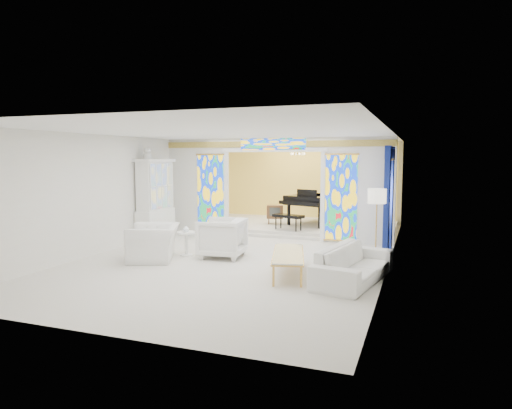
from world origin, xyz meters
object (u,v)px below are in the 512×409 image
at_px(armchair_left, 154,243).
at_px(armchair_right, 222,238).
at_px(sofa, 354,264).
at_px(china_cabinet, 155,200).
at_px(tv_console, 275,212).
at_px(coffee_table, 288,255).
at_px(grand_piano, 322,200).

distance_m(armchair_left, armchair_right, 1.63).
xyz_separation_m(armchair_right, sofa, (3.33, -1.11, -0.13)).
height_order(armchair_left, sofa, armchair_left).
xyz_separation_m(china_cabinet, tv_console, (2.72, 3.10, -0.58)).
bearing_deg(armchair_right, coffee_table, 56.45).
bearing_deg(coffee_table, grand_piano, 95.42).
relative_size(china_cabinet, tv_console, 4.31).
bearing_deg(grand_piano, armchair_right, -85.53).
relative_size(china_cabinet, coffee_table, 1.28).
distance_m(armchair_left, coffee_table, 3.38).
bearing_deg(china_cabinet, coffee_table, -28.00).
relative_size(armchair_left, grand_piano, 0.40).
distance_m(sofa, grand_piano, 6.57).
relative_size(china_cabinet, armchair_left, 2.14).
relative_size(grand_piano, tv_console, 4.98).
height_order(armchair_left, tv_console, armchair_left).
bearing_deg(coffee_table, tv_console, 110.24).
bearing_deg(sofa, china_cabinet, 78.05).
xyz_separation_m(china_cabinet, grand_piano, (4.22, 3.60, -0.17)).
relative_size(armchair_right, tv_console, 1.67).
bearing_deg(grand_piano, coffee_table, -65.00).
bearing_deg(armchair_right, china_cabinet, -124.49).
height_order(armchair_left, coffee_table, armchair_left).
bearing_deg(sofa, coffee_table, 97.44).
distance_m(coffee_table, tv_console, 6.02).
xyz_separation_m(sofa, tv_console, (-3.45, 5.74, 0.24)).
bearing_deg(sofa, armchair_right, 82.78).
height_order(grand_piano, tv_console, grand_piano).
height_order(china_cabinet, armchair_right, china_cabinet).
xyz_separation_m(armchair_right, tv_console, (-0.11, 4.63, 0.11)).
xyz_separation_m(armchair_right, grand_piano, (1.39, 5.13, 0.52)).
relative_size(armchair_left, sofa, 0.54).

